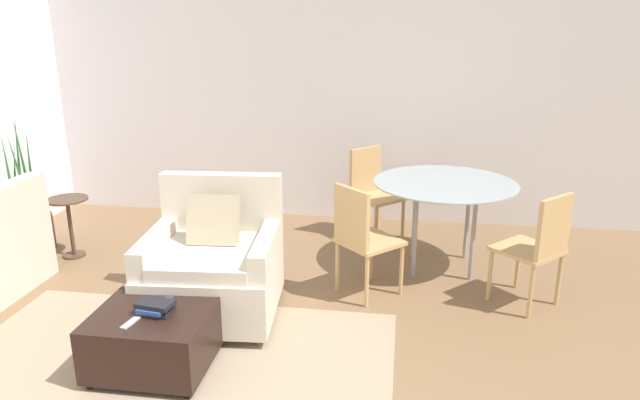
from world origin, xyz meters
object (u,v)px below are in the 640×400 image
Objects in this scene: potted_plant at (29,224)px; dining_chair_far_left at (372,187)px; book_stack at (155,308)px; dining_table at (445,191)px; armchair at (214,267)px; dining_chair_near_left at (361,234)px; tv_remote_secondary at (131,322)px; tv_remote_primary at (163,299)px; dining_chair_near_right at (539,243)px; side_table at (69,217)px; ottoman at (154,337)px.

dining_chair_far_left is (3.17, 0.82, 0.26)m from potted_plant.
dining_table is at bearing 45.52° from book_stack.
dining_chair_near_left is at bearing 23.05° from armchair.
armchair is 0.90m from tv_remote_secondary.
tv_remote_primary is 1.56m from dining_chair_near_left.
dining_table is at bearing 32.92° from armchair.
dining_chair_far_left is (0.00, 1.31, 0.00)m from dining_chair_near_left.
tv_remote_secondary is at bearing -43.34° from potted_plant.
dining_chair_near_left is 1.00× the size of dining_chair_near_right.
side_table is 3.37m from dining_table.
book_stack is 2.63m from potted_plant.
armchair is at bearing 78.76° from ottoman.
side_table reaches higher than tv_remote_primary.
armchair is 2.33m from potted_plant.
dining_chair_near_left is at bearing -180.00° from dining_chair_near_right.
ottoman is at bearing -40.14° from potted_plant.
side_table is at bearing -175.69° from dining_table.
dining_chair_far_left is at bearing 59.32° from armchair.
tv_remote_primary is 2.61m from dining_chair_far_left.
armchair is at bearing -120.68° from dining_chair_far_left.
tv_remote_primary and tv_remote_secondary have the same top height.
dining_table is at bearing 2.44° from potted_plant.
ottoman is 4.31× the size of tv_remote_secondary.
tv_remote_secondary is 2.24m from side_table.
dining_chair_far_left is (2.69, 0.91, 0.13)m from side_table.
ottoman is 1.26× the size of side_table.
armchair is 1.10× the size of dining_chair_near_right.
ottoman is 0.23m from tv_remote_secondary.
potted_plant is 1.05× the size of dining_table.
tv_remote_secondary is (-0.07, -0.30, 0.00)m from tv_remote_primary.
dining_chair_near_left is at bearing -8.53° from side_table.
dining_chair_near_right is at bearing -45.00° from dining_table.
dining_chair_near_right is 1.00× the size of dining_chair_far_left.
dining_chair_near_right is at bearing 25.74° from book_stack.
dining_chair_near_left and dining_chair_near_right have the same top height.
dining_chair_far_left is at bearing 14.47° from potted_plant.
tv_remote_primary is 0.14× the size of dining_chair_far_left.
tv_remote_secondary is at bearing -103.42° from armchair.
dining_chair_near_left is 1.00× the size of dining_chair_far_left.
dining_chair_near_left is (2.69, -0.40, 0.13)m from side_table.
dining_chair_near_right is 1.85m from dining_chair_far_left.
book_stack is 0.18× the size of potted_plant.
tv_remote_secondary is (-0.06, -0.14, 0.18)m from ottoman.
armchair is at bearing -147.08° from dining_table.
ottoman is 0.78× the size of dining_chair_near_right.
dining_chair_near_right and dining_chair_far_left have the same top height.
ottoman is at bearing -135.15° from dining_chair_near_left.
ottoman is 0.58× the size of dining_table.
side_table reaches higher than book_stack.
dining_chair_near_right is (2.47, 1.19, 0.10)m from book_stack.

